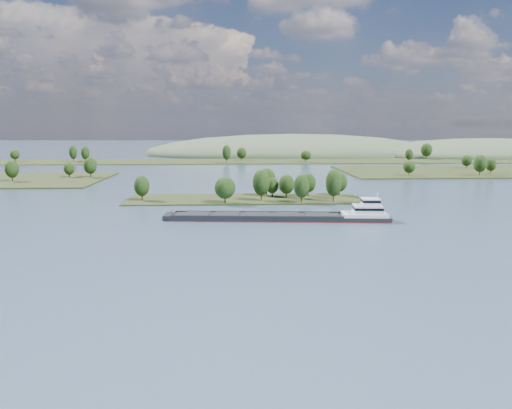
{
  "coord_description": "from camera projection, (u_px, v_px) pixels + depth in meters",
  "views": [
    {
      "loc": [
        -4.88,
        -32.38,
        32.29
      ],
      "look_at": [
        2.73,
        130.0,
        6.0
      ],
      "focal_mm": 35.0,
      "sensor_mm": 36.0,
      "label": 1
    }
  ],
  "objects": [
    {
      "name": "hill_west",
      "position": [
        293.0,
        155.0,
        533.12
      ],
      "size": [
        320.0,
        160.0,
        44.0
      ],
      "primitive_type": "ellipsoid",
      "color": "#405037",
      "rests_on": "ground"
    },
    {
      "name": "cargo_barge",
      "position": [
        293.0,
        216.0,
        169.66
      ],
      "size": [
        77.11,
        15.71,
        10.36
      ],
      "color": "black",
      "rests_on": "ground"
    },
    {
      "name": "back_shoreline",
      "position": [
        249.0,
        161.0,
        431.86
      ],
      "size": [
        900.0,
        60.0,
        15.83
      ],
      "color": "#242E14",
      "rests_on": "ground"
    },
    {
      "name": "hill_east",
      "position": [
        490.0,
        156.0,
        512.78
      ],
      "size": [
        260.0,
        140.0,
        36.0
      ],
      "primitive_type": "ellipsoid",
      "color": "#405037",
      "rests_on": "ground"
    },
    {
      "name": "ground",
      "position": [
        249.0,
        229.0,
        155.64
      ],
      "size": [
        1800.0,
        1800.0,
        0.0
      ],
      "primitive_type": "plane",
      "color": "#3A4E65",
      "rests_on": "ground"
    },
    {
      "name": "tree_island",
      "position": [
        261.0,
        191.0,
        213.38
      ],
      "size": [
        100.0,
        31.39,
        14.53
      ],
      "color": "#242E14",
      "rests_on": "ground"
    }
  ]
}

